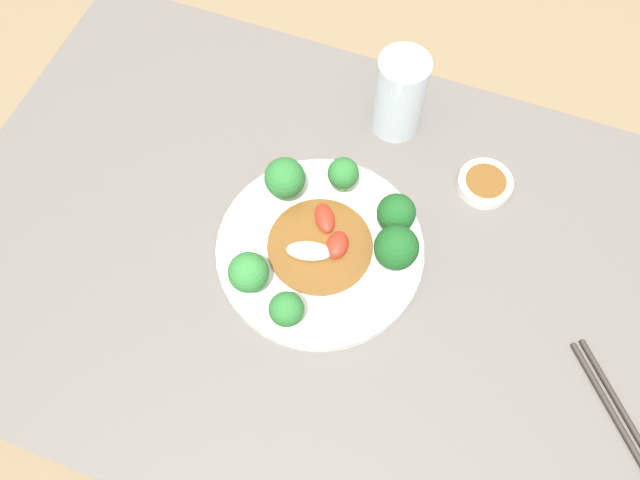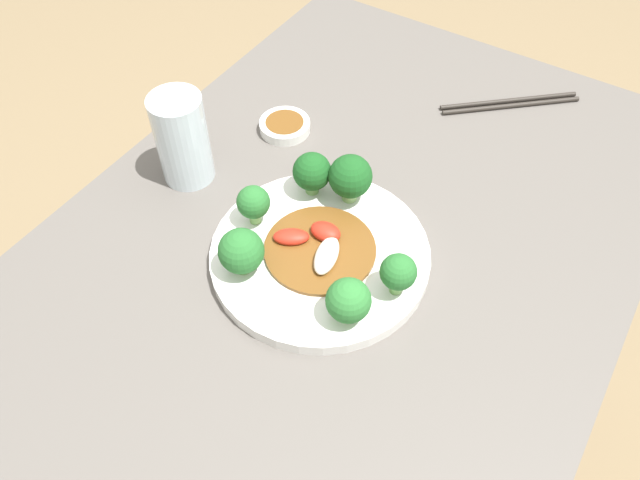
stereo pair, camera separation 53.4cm
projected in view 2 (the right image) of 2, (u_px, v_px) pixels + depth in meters
ground_plane at (328, 459)px, 1.32m from camera, size 8.00×8.00×0.00m
table at (330, 382)px, 1.05m from camera, size 1.04×0.68×0.71m
plate at (320, 255)px, 0.76m from camera, size 0.27×0.27×0.02m
broccoli_northwest at (241, 251)px, 0.71m from camera, size 0.05×0.05×0.06m
broccoli_north at (253, 203)px, 0.76m from camera, size 0.04×0.04×0.06m
broccoli_northeast at (312, 172)px, 0.79m from camera, size 0.05×0.05×0.06m
broccoli_east at (350, 177)px, 0.78m from camera, size 0.06×0.06×0.07m
broccoli_southwest at (348, 301)px, 0.67m from camera, size 0.05×0.05×0.06m
broccoli_south at (398, 273)px, 0.69m from camera, size 0.04×0.04×0.06m
stirfry_center at (319, 246)px, 0.75m from camera, size 0.14×0.14×0.02m
drinking_glass at (182, 139)px, 0.81m from camera, size 0.07×0.07×0.13m
chopsticks at (510, 103)px, 0.95m from camera, size 0.16×0.17×0.01m
sauce_dish at (285, 126)px, 0.91m from camera, size 0.07×0.07×0.02m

